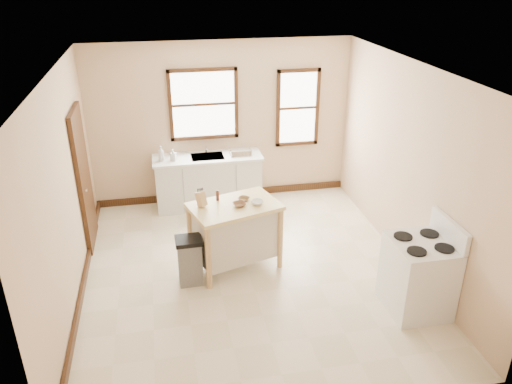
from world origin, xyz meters
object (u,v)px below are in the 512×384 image
knife_block (201,200)px  trash_bin (190,261)px  kitchen_island (235,236)px  bowl_c (257,203)px  gas_stove (419,267)px  dish_rack (241,153)px  soap_bottle_b (173,155)px  bowl_b (244,199)px  bowl_a (239,204)px  pepper_grinder (217,195)px  soap_bottle_a (161,154)px

knife_block → trash_bin: 0.83m
kitchen_island → bowl_c: (0.30, -0.04, 0.51)m
gas_stove → dish_rack: bearing=116.1°
soap_bottle_b → dish_rack: bearing=24.8°
bowl_b → kitchen_island: bearing=-141.9°
kitchen_island → gas_stove: gas_stove is taller
bowl_a → bowl_c: bearing=0.1°
pepper_grinder → trash_bin: pepper_grinder is taller
bowl_c → trash_bin: size_ratio=0.25×
soap_bottle_b → knife_block: knife_block is taller
dish_rack → bowl_b: 1.85m
soap_bottle_a → bowl_a: bearing=-85.3°
pepper_grinder → dish_rack: bearing=70.7°
bowl_a → knife_block: bearing=170.0°
bowl_a → bowl_b: bearing=61.5°
kitchen_island → knife_block: size_ratio=5.90×
knife_block → gas_stove: size_ratio=0.17×
bowl_a → trash_bin: size_ratio=0.26×
soap_bottle_b → trash_bin: 2.32m
bowl_c → gas_stove: size_ratio=0.14×
soap_bottle_b → bowl_a: (0.79, -1.97, -0.03)m
pepper_grinder → bowl_c: 0.56m
bowl_c → trash_bin: (-0.96, -0.25, -0.65)m
bowl_a → bowl_b: 0.18m
soap_bottle_a → soap_bottle_b: (0.20, -0.02, -0.03)m
dish_rack → knife_block: 2.09m
bowl_a → pepper_grinder: bearing=139.7°
trash_bin → bowl_c: bearing=13.2°
bowl_a → dish_rack: bearing=80.0°
knife_block → bowl_c: bearing=-45.5°
knife_block → bowl_b: 0.60m
dish_rack → knife_block: (-0.86, -1.90, 0.10)m
dish_rack → bowl_a: 2.02m
bowl_a → bowl_c: (0.24, 0.00, 0.00)m
bowl_a → soap_bottle_b: bearing=111.7°
soap_bottle_a → pepper_grinder: soap_bottle_a is taller
soap_bottle_a → kitchen_island: size_ratio=0.22×
dish_rack → bowl_c: 2.00m
dish_rack → pepper_grinder: (-0.62, -1.77, 0.07)m
soap_bottle_b → trash_bin: soap_bottle_b is taller
bowl_a → trash_bin: bowl_a is taller
soap_bottle_a → gas_stove: 4.47m
soap_bottle_b → gas_stove: gas_stove is taller
bowl_c → soap_bottle_b: bearing=117.6°
soap_bottle_a → knife_block: soap_bottle_a is taller
soap_bottle_b → trash_bin: size_ratio=0.29×
knife_block → trash_bin: (-0.22, -0.33, -0.72)m
soap_bottle_a → bowl_a: (0.98, -1.99, -0.06)m
kitchen_island → gas_stove: 2.46m
gas_stove → trash_bin: bearing=158.2°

